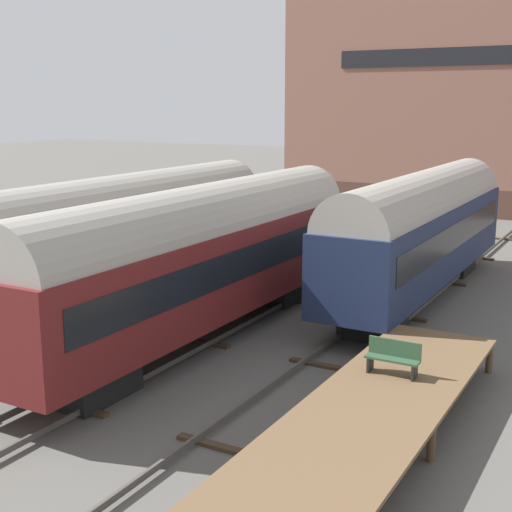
{
  "coord_description": "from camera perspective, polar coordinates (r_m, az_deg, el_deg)",
  "views": [
    {
      "loc": [
        12.96,
        -15.93,
        7.94
      ],
      "look_at": [
        0.0,
        7.13,
        2.2
      ],
      "focal_mm": 50.0,
      "sensor_mm": 36.0,
      "label": 1
    }
  ],
  "objects": [
    {
      "name": "ground_plane",
      "position": [
        22.02,
        -9.25,
        -9.06
      ],
      "size": [
        200.0,
        200.0,
        0.0
      ],
      "primitive_type": "plane",
      "color": "#56544F"
    },
    {
      "name": "track_left",
      "position": [
        25.15,
        -18.04,
        -6.44
      ],
      "size": [
        2.6,
        60.0,
        0.26
      ],
      "color": "#4C4742",
      "rests_on": "ground"
    },
    {
      "name": "track_middle",
      "position": [
        21.97,
        -9.26,
        -8.72
      ],
      "size": [
        2.6,
        60.0,
        0.26
      ],
      "color": "#4C4742",
      "rests_on": "ground"
    },
    {
      "name": "track_right",
      "position": [
        19.49,
        2.25,
        -11.34
      ],
      "size": [
        2.6,
        60.0,
        0.26
      ],
      "color": "#4C4742",
      "rests_on": "ground"
    },
    {
      "name": "train_car_green",
      "position": [
        28.57,
        -9.85,
        2.03
      ],
      "size": [
        2.99,
        15.61,
        5.22
      ],
      "color": "black",
      "rests_on": "ground"
    },
    {
      "name": "train_car_navy",
      "position": [
        29.63,
        13.07,
        2.28
      ],
      "size": [
        2.92,
        16.18,
        5.22
      ],
      "color": "black",
      "rests_on": "ground"
    },
    {
      "name": "train_car_maroon",
      "position": [
        23.82,
        -4.36,
        0.25
      ],
      "size": [
        3.01,
        17.28,
        5.28
      ],
      "color": "black",
      "rests_on": "ground"
    },
    {
      "name": "station_platform",
      "position": [
        17.16,
        9.27,
        -12.03
      ],
      "size": [
        3.15,
        12.68,
        1.01
      ],
      "color": "brown",
      "rests_on": "ground"
    },
    {
      "name": "bench",
      "position": [
        18.94,
        10.93,
        -7.88
      ],
      "size": [
        1.4,
        0.4,
        0.91
      ],
      "color": "#2D4C33",
      "rests_on": "station_platform"
    },
    {
      "name": "warehouse_building",
      "position": [
        56.62,
        19.6,
        13.61
      ],
      "size": [
        31.38,
        10.49,
        19.95
      ],
      "color": "#4F342A",
      "rests_on": "ground"
    }
  ]
}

